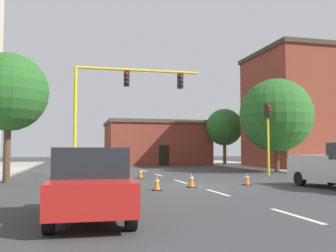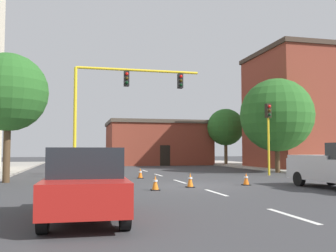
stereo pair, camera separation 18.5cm
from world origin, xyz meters
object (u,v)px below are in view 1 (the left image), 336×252
Objects in this scene: tree_left_near at (8,92)px; traffic_cone_roadside_c at (191,180)px; traffic_light_pole_right at (268,123)px; traffic_cone_roadside_a at (247,179)px; tree_right_mid at (276,115)px; sedan_red_near_left at (90,182)px; traffic_cone_roadside_d at (157,183)px; traffic_cone_roadside_b at (141,173)px; traffic_signal_gantry at (93,141)px; tree_right_far at (224,127)px.

tree_left_near is 10.26× the size of traffic_cone_roadside_c.
traffic_light_pole_right reaches higher than traffic_cone_roadside_a.
tree_right_mid is 1.56× the size of sedan_red_near_left.
sedan_red_near_left is (3.79, -11.62, -3.82)m from tree_left_near.
traffic_cone_roadside_a is 2.95m from traffic_cone_roadside_c.
traffic_cone_roadside_a is (11.46, -4.27, -4.41)m from tree_left_near.
traffic_cone_roadside_b is at bearing 86.02° from traffic_cone_roadside_d.
traffic_light_pole_right is at bearing 41.82° from traffic_cone_roadside_c.
traffic_signal_gantry is 14.42× the size of traffic_cone_roadside_a.
traffic_cone_roadside_d is at bearing -138.03° from tree_right_mid.
traffic_signal_gantry is 13.92× the size of traffic_cone_roadside_d.
tree_right_far is 25.48m from traffic_cone_roadside_c.
tree_right_far is 21.06m from traffic_cone_roadside_b.
traffic_light_pole_right is 1.06× the size of sedan_red_near_left.
traffic_cone_roadside_b is (-4.22, 5.56, -0.00)m from traffic_cone_roadside_a.
traffic_light_pole_right is 3.51m from tree_right_mid.
sedan_red_near_left is at bearing -116.21° from traffic_cone_roadside_d.
tree_right_far is at bearing 78.06° from traffic_light_pole_right.
tree_right_far is 10.30× the size of traffic_cone_roadside_a.
tree_left_near reaches higher than tree_right_far.
traffic_cone_roadside_c is at bearing -60.68° from traffic_signal_gantry.
traffic_light_pole_right is 16.20m from tree_left_near.
tree_right_mid reaches higher than tree_right_far.
sedan_red_near_left reaches higher than traffic_cone_roadside_c.
sedan_red_near_left is at bearing -71.96° from tree_left_near.
tree_left_near is 11.25× the size of traffic_cone_roadside_b.
tree_right_mid is (-1.26, -13.34, 0.12)m from tree_right_far.
traffic_signal_gantry is 8.48m from traffic_cone_roadside_c.
traffic_cone_roadside_c is (1.30, -5.98, 0.03)m from traffic_cone_roadside_b.
traffic_cone_roadside_d is (2.98, 6.06, -0.58)m from sedan_red_near_left.
tree_right_mid is at bearing 53.21° from traffic_cone_roadside_a.
traffic_light_pole_right reaches higher than traffic_cone_roadside_d.
traffic_light_pole_right is 0.68× the size of tree_right_mid.
sedan_red_near_left is at bearing -136.26° from traffic_cone_roadside_a.
traffic_cone_roadside_a is at bearing 43.74° from sedan_red_near_left.
tree_right_far is 1.37× the size of sedan_red_near_left.
tree_right_mid is at bearing 51.57° from traffic_light_pole_right.
tree_right_far is 0.88× the size of tree_right_mid.
tree_right_far reaches higher than traffic_cone_roadside_a.
sedan_red_near_left is (-12.25, -13.63, -2.64)m from traffic_light_pole_right.
tree_left_near reaches higher than traffic_cone_roadside_d.
traffic_cone_roadside_c is at bearing -115.58° from tree_right_far.
traffic_light_pole_right is at bearing 53.94° from traffic_cone_roadside_a.
traffic_light_pole_right is 18.51m from sedan_red_near_left.
traffic_signal_gantry is 13.19× the size of traffic_cone_roadside_c.
traffic_cone_roadside_b is (3.46, 12.91, -0.59)m from sedan_red_near_left.
traffic_cone_roadside_d is (-1.78, -0.87, -0.02)m from traffic_cone_roadside_c.
traffic_cone_roadside_a is (6.96, -6.78, -1.93)m from traffic_signal_gantry.
tree_left_near reaches higher than traffic_cone_roadside_b.
sedan_red_near_left is at bearing -105.00° from traffic_cone_roadside_b.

